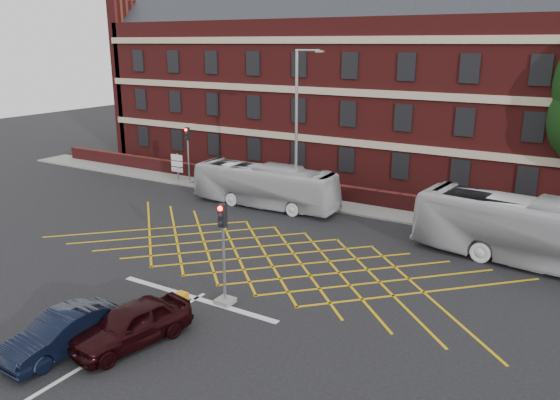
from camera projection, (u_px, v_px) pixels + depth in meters
The scene contains 16 objects.
ground at pixel (244, 270), 25.75m from camera, with size 120.00×120.00×0.00m, color black.
victorian_building at pixel (409, 76), 41.55m from camera, with size 51.00×12.17×20.40m.
boundary_wall at pixel (355, 195), 36.29m from camera, with size 56.00×0.50×1.10m, color #531617.
far_pavement at pixel (349, 206), 35.61m from camera, with size 60.00×3.00×0.12m, color slate.
box_junction_hatching at pixel (267, 256), 27.39m from camera, with size 11.50×0.12×0.02m, color #CC990C.
stop_line at pixel (196, 298), 22.87m from camera, with size 8.00×0.30×0.02m, color silver.
centre_line at pixel (66, 376), 17.52m from camera, with size 0.15×14.00×0.02m, color silver.
bus_left at pixel (265, 186), 35.40m from camera, with size 2.33×9.96×2.77m, color silver.
bus_right at pixel (540, 233), 25.79m from camera, with size 2.77×11.83×3.29m, color #BCBDC1.
car_navy at pixel (62, 333), 18.80m from camera, with size 1.49×4.29×1.41m, color black.
car_maroon at pixel (131, 324), 19.27m from camera, with size 1.79×4.45×1.52m, color black.
traffic_light_near at pixel (224, 264), 21.96m from camera, with size 0.70×0.70×4.27m.
traffic_light_far at pixel (189, 161), 41.06m from camera, with size 0.70×0.70×4.27m.
street_lamp at pixel (297, 157), 33.67m from camera, with size 2.25×1.00×9.95m.
direction_signs at pixel (177, 164), 41.69m from camera, with size 1.10×0.16×2.20m.
utility_cabinet at pixel (182, 304), 21.39m from camera, with size 0.44×0.38×0.93m, color orange.
Camera 1 is at (13.76, -19.52, 10.33)m, focal length 35.00 mm.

